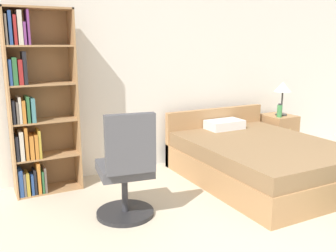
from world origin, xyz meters
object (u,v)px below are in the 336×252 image
at_px(bookshelf, 34,107).
at_px(bed, 258,159).
at_px(water_bottle, 280,111).
at_px(nightstand, 278,133).
at_px(table_lamp, 283,89).
at_px(office_chair, 126,172).

height_order(bookshelf, bed, bookshelf).
distance_m(bed, water_bottle, 1.24).
height_order(bookshelf, water_bottle, bookshelf).
bearing_deg(bookshelf, bed, -18.91).
xyz_separation_m(nightstand, water_bottle, (-0.11, -0.12, 0.38)).
bearing_deg(bookshelf, water_bottle, -2.77).
distance_m(bookshelf, water_bottle, 3.41).
height_order(nightstand, table_lamp, table_lamp).
relative_size(bed, office_chair, 1.94).
distance_m(bed, nightstand, 1.32).
distance_m(bookshelf, nightstand, 3.56).
relative_size(office_chair, nightstand, 1.83).
relative_size(bookshelf, nightstand, 3.49).
bearing_deg(water_bottle, bookshelf, 177.23).
bearing_deg(nightstand, office_chair, -160.09).
distance_m(office_chair, water_bottle, 2.93).
bearing_deg(water_bottle, nightstand, 47.63).
distance_m(nightstand, water_bottle, 0.41).
relative_size(bed, water_bottle, 10.19).
distance_m(bookshelf, office_chair, 1.35).
bearing_deg(water_bottle, bed, -145.08).
relative_size(bookshelf, table_lamp, 3.99).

